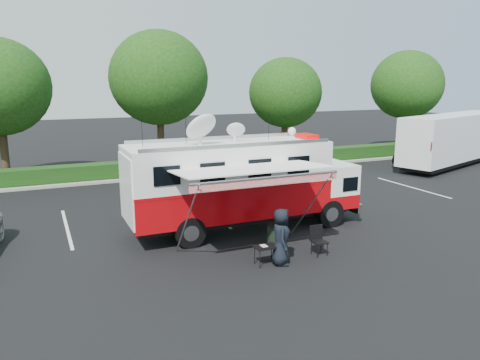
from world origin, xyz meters
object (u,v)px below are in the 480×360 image
object	(u,v)px
semi_trailer	(454,139)
folding_table	(266,247)
trash_bin	(274,235)
command_truck	(243,182)

from	to	relation	value
semi_trailer	folding_table	bearing A→B (deg)	-151.69
trash_bin	semi_trailer	xyz separation A→B (m)	(18.95, 9.41, 1.44)
command_truck	folding_table	distance (m)	3.96
folding_table	semi_trailer	world-z (taller)	semi_trailer
folding_table	trash_bin	distance (m)	1.72
command_truck	folding_table	world-z (taller)	command_truck
trash_bin	semi_trailer	world-z (taller)	semi_trailer
folding_table	trash_bin	world-z (taller)	trash_bin
command_truck	trash_bin	distance (m)	2.73
semi_trailer	trash_bin	bearing A→B (deg)	-153.61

